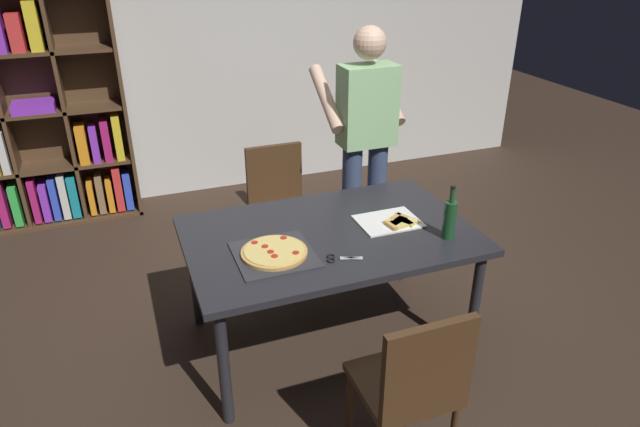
{
  "coord_description": "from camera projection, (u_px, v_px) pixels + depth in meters",
  "views": [
    {
      "loc": [
        -1.04,
        -2.61,
        2.28
      ],
      "look_at": [
        0.0,
        0.15,
        0.8
      ],
      "focal_mm": 31.58,
      "sensor_mm": 36.0,
      "label": 1
    }
  ],
  "objects": [
    {
      "name": "back_wall",
      "position": [
        224.0,
        41.0,
        5.08
      ],
      "size": [
        6.4,
        0.1,
        2.8
      ],
      "primitive_type": "cube",
      "color": "silver",
      "rests_on": "ground_plane"
    },
    {
      "name": "kitchen_scissors",
      "position": [
        338.0,
        258.0,
        2.94
      ],
      "size": [
        0.2,
        0.12,
        0.01
      ],
      "color": "silver",
      "rests_on": "dining_table"
    },
    {
      "name": "ground_plane",
      "position": [
        328.0,
        337.0,
        3.54
      ],
      "size": [
        12.0,
        12.0,
        0.0
      ],
      "primitive_type": "plane",
      "color": "#38281E"
    },
    {
      "name": "bookshelf",
      "position": [
        36.0,
        125.0,
        4.62
      ],
      "size": [
        1.4,
        0.35,
        1.95
      ],
      "color": "#513823",
      "rests_on": "ground_plane"
    },
    {
      "name": "person_serving_pizza",
      "position": [
        365.0,
        137.0,
        3.93
      ],
      "size": [
        0.55,
        0.54,
        1.75
      ],
      "color": "#38476B",
      "rests_on": "ground_plane"
    },
    {
      "name": "pizza_slices_on_towel",
      "position": [
        393.0,
        221.0,
        3.3
      ],
      "size": [
        0.36,
        0.28,
        0.03
      ],
      "color": "white",
      "rests_on": "dining_table"
    },
    {
      "name": "dining_table",
      "position": [
        329.0,
        243.0,
        3.23
      ],
      "size": [
        1.62,
        1.04,
        0.75
      ],
      "color": "#232328",
      "rests_on": "ground_plane"
    },
    {
      "name": "chair_far_side",
      "position": [
        279.0,
        200.0,
        4.15
      ],
      "size": [
        0.42,
        0.42,
        0.9
      ],
      "color": "#472D19",
      "rests_on": "ground_plane"
    },
    {
      "name": "chair_near_camera",
      "position": [
        413.0,
        383.0,
        2.47
      ],
      "size": [
        0.42,
        0.42,
        0.9
      ],
      "color": "#472D19",
      "rests_on": "ground_plane"
    },
    {
      "name": "pepperoni_pizza_on_tray",
      "position": [
        274.0,
        253.0,
        2.97
      ],
      "size": [
        0.41,
        0.41,
        0.04
      ],
      "color": "#2D2D33",
      "rests_on": "dining_table"
    },
    {
      "name": "wine_bottle",
      "position": [
        450.0,
        219.0,
        3.09
      ],
      "size": [
        0.07,
        0.07,
        0.32
      ],
      "color": "#194723",
      "rests_on": "dining_table"
    }
  ]
}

